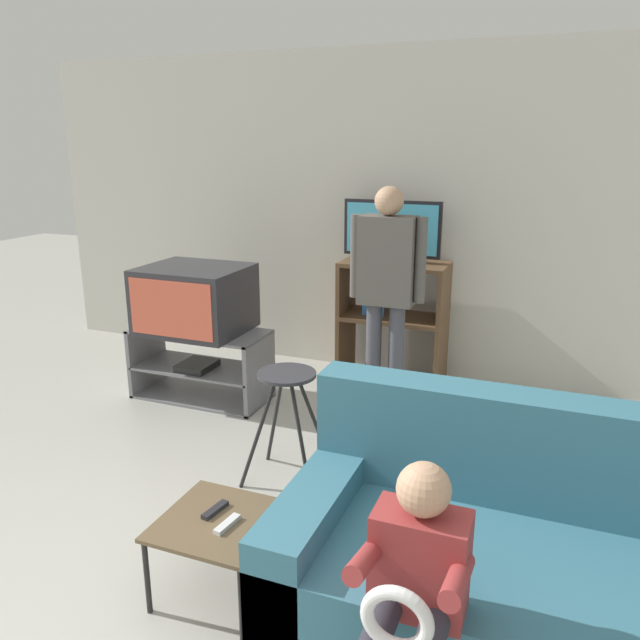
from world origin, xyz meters
The scene contains 12 objects.
wall_back centered at (0.00, 3.77, 1.30)m, with size 6.40×0.06×2.60m.
tv_stand centered at (-1.12, 2.64, 0.26)m, with size 1.02×0.46×0.53m.
television_main centered at (-1.13, 2.64, 0.78)m, with size 0.74×0.63×0.48m.
media_shelf centered at (0.14, 3.48, 0.51)m, with size 0.82×0.43×0.99m.
television_flat centered at (0.11, 3.50, 1.21)m, with size 0.76×0.20×0.47m.
folding_stool centered at (0.00, 1.77, 0.53)m, with size 0.46×0.37×0.67m.
snack_table centered at (0.12, 0.82, 0.32)m, with size 0.49×0.49×0.36m.
remote_control_black centered at (0.08, 0.86, 0.37)m, with size 0.04×0.14×0.02m, color #232328.
remote_control_white centered at (0.18, 0.79, 0.37)m, with size 0.04×0.14×0.02m, color silver.
couch centered at (1.40, 0.98, 0.30)m, with size 1.97×0.93×0.92m.
person_standing_adult centered at (0.24, 2.90, 0.98)m, with size 0.53×0.20×1.61m.
person_seated_child centered at (1.04, 0.43, 0.58)m, with size 0.33×0.43×0.96m.
Camera 1 is at (1.36, -1.15, 1.90)m, focal length 35.00 mm.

